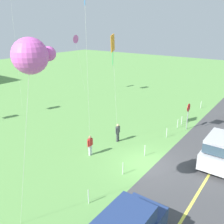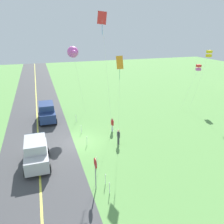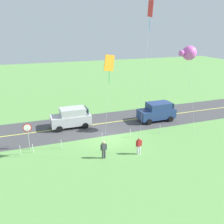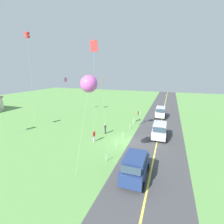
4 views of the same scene
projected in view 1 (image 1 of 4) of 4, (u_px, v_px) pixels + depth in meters
name	position (u px, v px, depth m)	size (l,w,h in m)	color
ground_plane	(147.00, 165.00, 17.52)	(120.00, 120.00, 0.10)	#60994C
asphalt_road	(203.00, 184.00, 15.30)	(120.00, 7.00, 0.00)	#424244
road_centre_stripe	(203.00, 184.00, 15.29)	(120.00, 0.16, 0.00)	#E5E04C
car_suv_foreground	(220.00, 150.00, 17.11)	(4.40, 2.12, 2.24)	#B7B7BC
stop_sign	(188.00, 111.00, 22.71)	(0.76, 0.08, 2.56)	gray
person_adult_near	(118.00, 132.00, 20.62)	(0.58, 0.22, 1.60)	#3F3F47
person_adult_companion	(90.00, 145.00, 18.44)	(0.58, 0.22, 1.60)	silver
kite_red_low	(113.00, 45.00, 17.96)	(1.01, 0.42, 8.82)	silver
kite_yellow_high	(31.00, 56.00, 9.26)	(1.90, 2.08, 9.04)	silver
kite_cyan_top	(75.00, 39.00, 32.42)	(2.15, 0.32, 8.15)	silver
fence_post_0	(88.00, 197.00, 13.52)	(0.05, 0.05, 0.90)	silver
fence_post_1	(123.00, 168.00, 16.16)	(0.05, 0.05, 0.90)	silver
fence_post_2	(145.00, 151.00, 18.44)	(0.05, 0.05, 0.90)	silver
fence_post_3	(167.00, 133.00, 21.48)	(0.05, 0.05, 0.90)	silver
fence_post_4	(178.00, 124.00, 23.41)	(0.05, 0.05, 0.90)	silver
fence_post_5	(182.00, 120.00, 24.22)	(0.05, 0.05, 0.90)	silver
fence_post_6	(201.00, 105.00, 28.96)	(0.05, 0.05, 0.90)	silver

